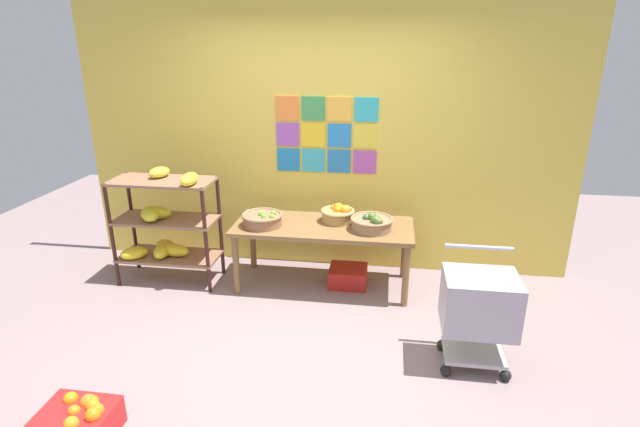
{
  "coord_description": "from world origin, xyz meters",
  "views": [
    {
      "loc": [
        0.65,
        -3.1,
        2.26
      ],
      "look_at": [
        0.07,
        0.88,
        0.82
      ],
      "focal_mm": 27.25,
      "sensor_mm": 36.0,
      "label": 1
    }
  ],
  "objects_px": {
    "fruit_basket_back_left": "(338,214)",
    "produce_crate_under_table": "(348,276)",
    "banana_shelf_unit": "(164,224)",
    "fruit_basket_left": "(262,219)",
    "shopping_cart": "(479,306)",
    "orange_crate_foreground": "(79,421)",
    "fruit_basket_back_right": "(372,223)",
    "display_table": "(323,232)"
  },
  "relations": [
    {
      "from": "banana_shelf_unit",
      "to": "orange_crate_foreground",
      "type": "height_order",
      "value": "banana_shelf_unit"
    },
    {
      "from": "produce_crate_under_table",
      "to": "orange_crate_foreground",
      "type": "bearing_deg",
      "value": -123.3
    },
    {
      "from": "banana_shelf_unit",
      "to": "display_table",
      "type": "distance_m",
      "value": 1.54
    },
    {
      "from": "banana_shelf_unit",
      "to": "fruit_basket_back_left",
      "type": "height_order",
      "value": "banana_shelf_unit"
    },
    {
      "from": "banana_shelf_unit",
      "to": "orange_crate_foreground",
      "type": "relative_size",
      "value": 2.66
    },
    {
      "from": "produce_crate_under_table",
      "to": "orange_crate_foreground",
      "type": "xyz_separation_m",
      "value": [
        -1.42,
        -2.16,
        0.02
      ]
    },
    {
      "from": "banana_shelf_unit",
      "to": "produce_crate_under_table",
      "type": "distance_m",
      "value": 1.85
    },
    {
      "from": "display_table",
      "to": "fruit_basket_back_left",
      "type": "distance_m",
      "value": 0.23
    },
    {
      "from": "display_table",
      "to": "fruit_basket_left",
      "type": "height_order",
      "value": "fruit_basket_left"
    },
    {
      "from": "produce_crate_under_table",
      "to": "display_table",
      "type": "bearing_deg",
      "value": -168.61
    },
    {
      "from": "fruit_basket_back_left",
      "to": "produce_crate_under_table",
      "type": "height_order",
      "value": "fruit_basket_back_left"
    },
    {
      "from": "banana_shelf_unit",
      "to": "shopping_cart",
      "type": "height_order",
      "value": "banana_shelf_unit"
    },
    {
      "from": "orange_crate_foreground",
      "to": "shopping_cart",
      "type": "height_order",
      "value": "shopping_cart"
    },
    {
      "from": "fruit_basket_back_right",
      "to": "fruit_basket_left",
      "type": "bearing_deg",
      "value": -178.1
    },
    {
      "from": "display_table",
      "to": "fruit_basket_back_left",
      "type": "xyz_separation_m",
      "value": [
        0.13,
        0.11,
        0.15
      ]
    },
    {
      "from": "orange_crate_foreground",
      "to": "display_table",
      "type": "bearing_deg",
      "value": 60.8
    },
    {
      "from": "fruit_basket_back_right",
      "to": "shopping_cart",
      "type": "xyz_separation_m",
      "value": [
        0.8,
        -1.0,
        -0.21
      ]
    },
    {
      "from": "produce_crate_under_table",
      "to": "fruit_basket_back_left",
      "type": "bearing_deg",
      "value": 149.36
    },
    {
      "from": "display_table",
      "to": "produce_crate_under_table",
      "type": "distance_m",
      "value": 0.53
    },
    {
      "from": "banana_shelf_unit",
      "to": "display_table",
      "type": "relative_size",
      "value": 0.68
    },
    {
      "from": "fruit_basket_left",
      "to": "fruit_basket_back_right",
      "type": "bearing_deg",
      "value": 1.9
    },
    {
      "from": "shopping_cart",
      "to": "fruit_basket_back_left",
      "type": "bearing_deg",
      "value": 134.0
    },
    {
      "from": "fruit_basket_back_right",
      "to": "fruit_basket_left",
      "type": "height_order",
      "value": "fruit_basket_back_right"
    },
    {
      "from": "fruit_basket_left",
      "to": "orange_crate_foreground",
      "type": "bearing_deg",
      "value": -107.21
    },
    {
      "from": "orange_crate_foreground",
      "to": "fruit_basket_back_right",
      "type": "bearing_deg",
      "value": 51.44
    },
    {
      "from": "fruit_basket_left",
      "to": "orange_crate_foreground",
      "type": "height_order",
      "value": "fruit_basket_left"
    },
    {
      "from": "banana_shelf_unit",
      "to": "produce_crate_under_table",
      "type": "xyz_separation_m",
      "value": [
        1.77,
        0.16,
        -0.51
      ]
    },
    {
      "from": "display_table",
      "to": "fruit_basket_back_right",
      "type": "bearing_deg",
      "value": -8.15
    },
    {
      "from": "fruit_basket_back_left",
      "to": "produce_crate_under_table",
      "type": "bearing_deg",
      "value": -30.64
    },
    {
      "from": "produce_crate_under_table",
      "to": "shopping_cart",
      "type": "height_order",
      "value": "shopping_cart"
    },
    {
      "from": "banana_shelf_unit",
      "to": "fruit_basket_left",
      "type": "distance_m",
      "value": 0.98
    },
    {
      "from": "fruit_basket_back_right",
      "to": "shopping_cart",
      "type": "bearing_deg",
      "value": -51.27
    },
    {
      "from": "banana_shelf_unit",
      "to": "fruit_basket_back_left",
      "type": "bearing_deg",
      "value": 7.75
    },
    {
      "from": "fruit_basket_left",
      "to": "produce_crate_under_table",
      "type": "height_order",
      "value": "fruit_basket_left"
    },
    {
      "from": "banana_shelf_unit",
      "to": "produce_crate_under_table",
      "type": "relative_size",
      "value": 3.14
    },
    {
      "from": "orange_crate_foreground",
      "to": "fruit_basket_back_left",
      "type": "bearing_deg",
      "value": 59.57
    },
    {
      "from": "fruit_basket_back_left",
      "to": "orange_crate_foreground",
      "type": "relative_size",
      "value": 0.76
    },
    {
      "from": "produce_crate_under_table",
      "to": "fruit_basket_back_right",
      "type": "bearing_deg",
      "value": -27.86
    },
    {
      "from": "fruit_basket_back_left",
      "to": "produce_crate_under_table",
      "type": "xyz_separation_m",
      "value": [
        0.11,
        -0.07,
        -0.62
      ]
    },
    {
      "from": "fruit_basket_left",
      "to": "orange_crate_foreground",
      "type": "relative_size",
      "value": 0.89
    },
    {
      "from": "produce_crate_under_table",
      "to": "shopping_cart",
      "type": "xyz_separation_m",
      "value": [
        1.02,
        -1.12,
        0.41
      ]
    },
    {
      "from": "fruit_basket_back_left",
      "to": "fruit_basket_back_right",
      "type": "height_order",
      "value": "fruit_basket_back_right"
    }
  ]
}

